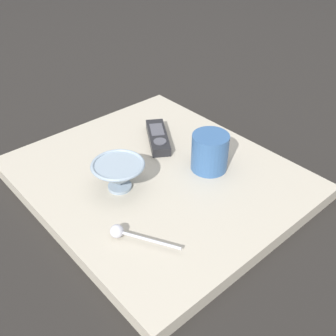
{
  "coord_description": "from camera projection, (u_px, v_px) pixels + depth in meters",
  "views": [
    {
      "loc": [
        0.51,
        0.62,
        0.63
      ],
      "look_at": [
        -0.01,
        0.02,
        0.05
      ],
      "focal_mm": 42.57,
      "sensor_mm": 36.0,
      "label": 1
    }
  ],
  "objects": [
    {
      "name": "ground_plane",
      "position": [
        157.0,
        183.0,
        1.02
      ],
      "size": [
        6.0,
        6.0,
        0.0
      ],
      "primitive_type": "plane",
      "color": "black"
    },
    {
      "name": "table",
      "position": [
        157.0,
        178.0,
        1.01
      ],
      "size": [
        0.59,
        0.67,
        0.03
      ],
      "color": "#B7AD99",
      "rests_on": "ground"
    },
    {
      "name": "cereal_bowl",
      "position": [
        119.0,
        174.0,
        0.92
      ],
      "size": [
        0.13,
        0.13,
        0.07
      ],
      "color": "#8C9EAD",
      "rests_on": "table"
    },
    {
      "name": "coffee_mug",
      "position": [
        210.0,
        152.0,
        0.99
      ],
      "size": [
        0.09,
        0.09,
        0.1
      ],
      "color": "#33598C",
      "rests_on": "table"
    },
    {
      "name": "teaspoon",
      "position": [
        122.0,
        233.0,
        0.81
      ],
      "size": [
        0.08,
        0.14,
        0.03
      ],
      "color": "silver",
      "rests_on": "table"
    },
    {
      "name": "tv_remote_near",
      "position": [
        158.0,
        137.0,
        1.11
      ],
      "size": [
        0.13,
        0.16,
        0.03
      ],
      "color": "black",
      "rests_on": "table"
    }
  ]
}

